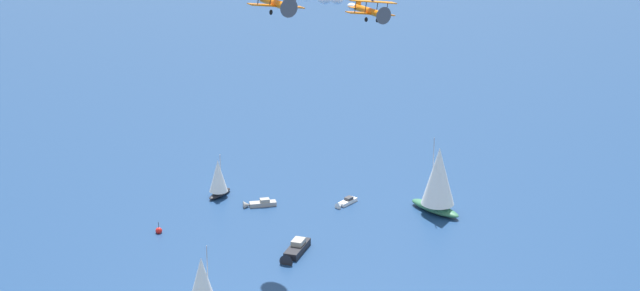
{
  "coord_description": "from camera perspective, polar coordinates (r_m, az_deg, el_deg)",
  "views": [
    {
      "loc": [
        125.46,
        2.25,
        67.4
      ],
      "look_at": [
        1.05,
        0.64,
        24.12
      ],
      "focal_mm": 55.82,
      "sensor_mm": 36.0,
      "label": 1
    }
  ],
  "objects": [
    {
      "name": "sailboat_near_centre",
      "position": [
        170.95,
        6.79,
        -1.97
      ],
      "size": [
        9.56,
        9.23,
        13.4
      ],
      "color": "#33704C",
      "rests_on": "ground_plane"
    },
    {
      "name": "motorboat_mid_cluster",
      "position": [
        156.51,
        -1.46,
        -6.06
      ],
      "size": [
        8.7,
        4.68,
        2.45
      ],
      "color": "black",
      "rests_on": "ground_plane"
    },
    {
      "name": "motorboat_far_port",
      "position": [
        174.96,
        -3.56,
        -3.35
      ],
      "size": [
        2.77,
        5.97,
        1.68
      ],
      "color": "#9E9993",
      "rests_on": "ground_plane"
    },
    {
      "name": "biplane_lead",
      "position": [
        132.29,
        2.94,
        7.73
      ],
      "size": [
        7.0,
        6.98,
        3.66
      ],
      "color": "orange"
    },
    {
      "name": "biplane_wingman",
      "position": [
        119.04,
        -2.5,
        8.2
      ],
      "size": [
        7.0,
        6.98,
        3.66
      ],
      "color": "orange"
    },
    {
      "name": "motorboat_trailing",
      "position": [
        175.33,
        1.47,
        -3.29
      ],
      "size": [
        4.75,
        4.1,
        1.45
      ],
      "color": "white",
      "rests_on": "ground_plane"
    },
    {
      "name": "sailboat_ahead",
      "position": [
        178.66,
        -5.85,
        -1.86
      ],
      "size": [
        6.1,
        4.61,
        7.79
      ],
      "color": "black",
      "rests_on": "ground_plane"
    },
    {
      "name": "marker_buoy",
      "position": [
        166.33,
        -9.23,
        -4.84
      ],
      "size": [
        1.1,
        1.1,
        2.1
      ],
      "color": "red",
      "rests_on": "ground_plane"
    }
  ]
}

